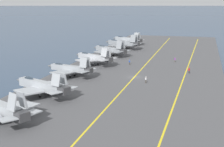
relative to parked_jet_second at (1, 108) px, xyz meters
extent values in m
plane|color=#2D425B|center=(40.70, -16.24, -2.84)|extent=(2000.00, 2000.00, 0.00)
cube|color=#4C4C4F|center=(40.70, -16.24, -2.64)|extent=(219.76, 48.82, 0.40)
cube|color=yellow|center=(40.70, -29.66, -2.43)|extent=(197.76, 4.16, 0.01)
cube|color=yellow|center=(40.70, -16.24, -2.43)|extent=(197.79, 0.36, 0.01)
cube|color=#9EA3A8|center=(0.15, 0.28, 0.02)|extent=(7.06, 11.25, 1.84)
cube|color=#38383A|center=(-3.08, -5.90, 0.02)|extent=(2.76, 2.67, 1.57)
cube|color=#9EA3A8|center=(3.31, -1.81, -0.58)|extent=(6.73, 6.26, 0.28)
cube|color=#9EA3A8|center=(-3.35, -4.33, 2.43)|extent=(1.84, 2.39, 2.94)
cube|color=#9EA3A8|center=(-1.63, -5.23, 2.43)|extent=(1.84, 2.39, 2.94)
cube|color=#9EA3A8|center=(-4.92, -4.41, 0.02)|extent=(3.57, 3.47, 0.20)
cube|color=#9EA3A8|center=(-0.80, -6.55, 0.02)|extent=(3.34, 2.96, 0.20)
cylinder|color=#B2B2B7|center=(0.74, -1.37, -1.67)|extent=(0.16, 0.16, 1.53)
cylinder|color=black|center=(0.74, -1.37, -2.14)|extent=(0.47, 0.63, 0.60)
cube|color=#9EA3A8|center=(16.68, 0.67, 0.08)|extent=(6.65, 12.49, 1.83)
cone|color=#5B5E60|center=(19.56, 7.52, 0.08)|extent=(2.54, 2.90, 1.74)
cube|color=#38383A|center=(13.74, -6.34, 0.08)|extent=(2.75, 2.73, 1.56)
ellipsoid|color=#232D38|center=(18.19, 4.25, 0.95)|extent=(2.14, 3.26, 1.01)
cube|color=#9EA3A8|center=(13.35, 1.60, -0.51)|extent=(7.35, 7.45, 0.28)
cube|color=#9EA3A8|center=(19.69, -1.06, -0.51)|extent=(5.83, 6.24, 0.28)
cube|color=#9EA3A8|center=(13.39, -4.69, 2.33)|extent=(1.71, 2.55, 2.64)
cube|color=#9EA3A8|center=(15.16, -5.44, 2.33)|extent=(1.71, 2.55, 2.64)
cube|color=#9EA3A8|center=(11.80, -4.96, 0.08)|extent=(3.66, 3.55, 0.20)
cube|color=#9EA3A8|center=(16.07, -6.76, 0.08)|extent=(3.27, 2.98, 0.20)
cylinder|color=#B2B2B7|center=(18.53, 5.05, -1.64)|extent=(0.16, 0.16, 1.60)
cylinder|color=black|center=(18.53, 5.05, -2.14)|extent=(0.44, 0.64, 0.60)
cylinder|color=#B2B2B7|center=(15.00, -0.03, -1.64)|extent=(0.16, 0.16, 1.60)
cylinder|color=black|center=(15.00, -0.03, -2.14)|extent=(0.44, 0.64, 0.60)
cylinder|color=#B2B2B7|center=(17.37, -1.02, -1.64)|extent=(0.16, 0.16, 1.60)
cylinder|color=black|center=(17.37, -1.02, -2.14)|extent=(0.44, 0.64, 0.60)
cube|color=#93999E|center=(36.35, 1.72, 0.02)|extent=(4.09, 11.25, 1.57)
cone|color=#5B5E60|center=(37.84, 8.05, 0.02)|extent=(1.94, 2.40, 1.50)
cube|color=#38383A|center=(34.83, -4.75, 0.02)|extent=(2.18, 2.18, 1.34)
ellipsoid|color=#232D38|center=(37.13, 5.03, 0.77)|extent=(1.46, 2.85, 0.87)
cube|color=#93999E|center=(32.95, 2.13, -0.49)|extent=(6.87, 6.69, 0.28)
cube|color=#93999E|center=(39.58, 0.58, -0.49)|extent=(5.30, 4.91, 0.28)
cube|color=#93999E|center=(34.30, -3.39, 2.21)|extent=(1.33, 2.26, 2.77)
cube|color=#93999E|center=(35.91, -3.76, 2.21)|extent=(1.33, 2.26, 2.77)
cube|color=#93999E|center=(32.80, -3.81, 0.02)|extent=(3.41, 3.05, 0.20)
cube|color=#93999E|center=(37.06, -4.81, 0.02)|extent=(2.91, 2.27, 0.20)
cylinder|color=#B2B2B7|center=(37.30, 5.77, -1.60)|extent=(0.16, 0.16, 1.67)
cylinder|color=black|center=(37.30, 5.77, -2.14)|extent=(0.35, 0.63, 0.60)
cylinder|color=#B2B2B7|center=(35.02, 0.87, -1.60)|extent=(0.16, 0.16, 1.67)
cylinder|color=black|center=(35.02, 0.87, -2.14)|extent=(0.35, 0.63, 0.60)
cylinder|color=#B2B2B7|center=(37.16, 0.37, -1.60)|extent=(0.16, 0.16, 1.67)
cylinder|color=black|center=(37.16, 0.37, -2.14)|extent=(0.35, 0.63, 0.60)
cube|color=#A8AAAF|center=(54.62, 0.62, 0.23)|extent=(6.51, 11.46, 1.71)
cone|color=#5B5E60|center=(57.50, 6.86, 0.23)|extent=(2.41, 2.71, 1.62)
cube|color=#38383A|center=(51.68, -5.77, 0.23)|extent=(2.59, 2.56, 1.45)
ellipsoid|color=#232D38|center=(56.13, 3.88, 1.04)|extent=(2.06, 3.01, 0.94)
cube|color=#A8AAAF|center=(51.25, 1.73, -0.33)|extent=(7.38, 7.34, 0.28)
cube|color=#A8AAAF|center=(57.66, -1.23, -0.33)|extent=(6.22, 6.03, 0.28)
cube|color=#A8AAAF|center=(51.40, -4.24, 2.43)|extent=(1.71, 2.39, 2.67)
cube|color=#A8AAAF|center=(53.02, -4.99, 2.43)|extent=(1.71, 2.39, 2.67)
cube|color=#A8AAAF|center=(49.83, -4.39, 0.23)|extent=(3.58, 3.44, 0.20)
cube|color=#A8AAAF|center=(53.92, -6.28, 0.23)|extent=(3.28, 2.88, 0.20)
cylinder|color=#B2B2B7|center=(56.46, 4.61, -1.53)|extent=(0.16, 0.16, 1.81)
cylinder|color=black|center=(56.46, 4.61, -2.14)|extent=(0.45, 0.64, 0.60)
cylinder|color=#B2B2B7|center=(53.04, 0.03, -1.53)|extent=(0.16, 0.16, 1.81)
cylinder|color=black|center=(53.04, 0.03, -2.14)|extent=(0.45, 0.64, 0.60)
cylinder|color=#B2B2B7|center=(55.21, -0.97, -1.53)|extent=(0.16, 0.16, 1.81)
cylinder|color=black|center=(55.21, -0.97, -2.14)|extent=(0.45, 0.64, 0.60)
cube|color=gray|center=(73.67, 0.38, 0.07)|extent=(7.26, 11.78, 1.71)
cone|color=#5B5E60|center=(77.01, 6.76, 0.07)|extent=(2.53, 2.83, 1.63)
cube|color=#38383A|center=(70.26, -6.15, 0.07)|extent=(2.68, 2.69, 1.46)
ellipsoid|color=#232D38|center=(75.42, 3.72, 0.89)|extent=(2.23, 3.11, 0.94)
cube|color=gray|center=(70.38, 1.63, -0.48)|extent=(7.50, 7.51, 0.28)
cube|color=gray|center=(76.58, -1.61, -0.48)|extent=(6.39, 6.45, 0.28)
cube|color=gray|center=(70.08, -4.54, 2.49)|extent=(1.93, 2.52, 3.08)
cube|color=gray|center=(71.68, -5.38, 2.49)|extent=(1.93, 2.52, 3.08)
cube|color=gray|center=(68.49, -4.66, 0.07)|extent=(3.65, 3.57, 0.20)
cube|color=gray|center=(72.49, -6.75, 0.07)|extent=(3.38, 3.08, 0.20)
cylinder|color=#B2B2B7|center=(75.81, 4.46, -1.61)|extent=(0.16, 0.16, 1.65)
cylinder|color=black|center=(75.81, 4.46, -2.14)|extent=(0.47, 0.63, 0.60)
cylinder|color=#B2B2B7|center=(72.03, -0.18, -1.61)|extent=(0.16, 0.16, 1.65)
cylinder|color=black|center=(72.03, -0.18, -2.14)|extent=(0.47, 0.63, 0.60)
cylinder|color=#B2B2B7|center=(74.16, -1.29, -1.61)|extent=(0.16, 0.16, 1.65)
cylinder|color=black|center=(74.16, -1.29, -2.14)|extent=(0.47, 0.63, 0.60)
cube|color=gray|center=(92.56, -0.13, 0.18)|extent=(5.62, 12.61, 1.73)
cone|color=#5B5E60|center=(94.87, 6.89, 0.18)|extent=(2.31, 2.80, 1.64)
cube|color=#38383A|center=(90.20, -7.31, 0.18)|extent=(2.53, 2.58, 1.47)
ellipsoid|color=#232D38|center=(93.77, 3.54, 1.00)|extent=(1.87, 3.23, 0.95)
cube|color=gray|center=(88.82, 0.65, -0.38)|extent=(7.90, 7.78, 0.28)
cube|color=gray|center=(96.03, -1.72, -0.38)|extent=(6.26, 5.92, 0.28)
cube|color=gray|center=(89.76, -5.72, 2.58)|extent=(1.64, 2.58, 3.03)
cube|color=gray|center=(91.49, -6.28, 2.58)|extent=(1.64, 2.58, 3.03)
cube|color=gray|center=(88.21, -6.11, 0.18)|extent=(3.60, 3.44, 0.20)
cube|color=gray|center=(92.51, -7.52, 0.18)|extent=(3.12, 2.78, 0.20)
cylinder|color=#B2B2B7|center=(94.04, 4.36, -1.56)|extent=(0.16, 0.16, 1.75)
cylinder|color=black|center=(94.04, 4.36, -2.14)|extent=(0.40, 0.64, 0.60)
cylinder|color=#B2B2B7|center=(91.01, -0.97, -1.56)|extent=(0.16, 0.16, 1.75)
cylinder|color=black|center=(91.01, -0.97, -2.14)|extent=(0.40, 0.64, 0.60)
cylinder|color=#B2B2B7|center=(93.31, -1.73, -1.56)|extent=(0.16, 0.16, 1.75)
cylinder|color=black|center=(93.31, -1.73, -2.14)|extent=(0.40, 0.64, 0.60)
cube|color=#93999E|center=(109.27, 1.40, -0.14)|extent=(6.70, 12.31, 1.72)
cone|color=#5B5E60|center=(112.25, 8.15, -0.14)|extent=(2.47, 2.86, 1.64)
cube|color=#38383A|center=(106.22, -5.50, -0.14)|extent=(2.65, 2.68, 1.47)
ellipsoid|color=#232D38|center=(110.83, 4.93, 0.68)|extent=(2.11, 3.21, 0.95)
cube|color=#93999E|center=(106.16, 2.31, -0.70)|extent=(7.08, 7.22, 0.28)
cube|color=#93999E|center=(112.04, -0.29, -0.70)|extent=(5.57, 6.21, 0.28)
cube|color=#93999E|center=(105.95, -3.88, 2.07)|extent=(1.74, 2.54, 2.67)
cube|color=#93999E|center=(107.60, -4.61, 2.07)|extent=(1.74, 2.54, 2.67)
cube|color=#93999E|center=(104.36, -4.11, -0.14)|extent=(3.66, 3.55, 0.20)
cube|color=#93999E|center=(108.50, -5.94, -0.14)|extent=(3.29, 3.00, 0.20)
cylinder|color=#B2B2B7|center=(111.17, 5.72, -1.72)|extent=(0.16, 0.16, 1.43)
cylinder|color=black|center=(111.17, 5.72, -2.14)|extent=(0.44, 0.64, 0.60)
cylinder|color=#B2B2B7|center=(107.65, 0.72, -1.72)|extent=(0.16, 0.16, 1.43)
cylinder|color=black|center=(107.65, 0.72, -2.14)|extent=(0.44, 0.64, 0.60)
cylinder|color=#B2B2B7|center=(109.85, -0.26, -1.72)|extent=(0.16, 0.16, 1.43)
cylinder|color=black|center=(109.85, -0.26, -2.14)|extent=(0.44, 0.64, 0.60)
cylinder|color=#383328|center=(34.57, -20.50, -2.00)|extent=(0.24, 0.24, 0.88)
cube|color=white|center=(34.57, -20.50, -1.27)|extent=(0.43, 0.34, 0.56)
sphere|color=#9E7051|center=(34.57, -20.50, -0.86)|extent=(0.22, 0.22, 0.22)
sphere|color=white|center=(34.57, -20.50, -0.80)|extent=(0.24, 0.24, 0.24)
cylinder|color=#4C473D|center=(66.48, -25.27, -2.02)|extent=(0.24, 0.24, 0.83)
cube|color=purple|center=(66.48, -25.27, -1.32)|extent=(0.36, 0.44, 0.59)
sphere|color=beige|center=(66.48, -25.27, -0.89)|extent=(0.22, 0.22, 0.22)
sphere|color=purple|center=(66.48, -25.27, -0.83)|extent=(0.24, 0.24, 0.24)
cylinder|color=#232328|center=(49.68, -30.82, -2.03)|extent=(0.24, 0.24, 0.82)
cube|color=red|center=(49.68, -30.82, -1.31)|extent=(0.43, 0.46, 0.62)
sphere|color=tan|center=(49.68, -30.82, -0.87)|extent=(0.22, 0.22, 0.22)
sphere|color=red|center=(49.68, -30.82, -0.81)|extent=(0.24, 0.24, 0.24)
cylinder|color=#383328|center=(58.15, -11.06, -2.01)|extent=(0.24, 0.24, 0.85)
cube|color=#284CB2|center=(58.15, -11.06, -1.30)|extent=(0.46, 0.45, 0.58)
sphere|color=beige|center=(58.15, -11.06, -0.88)|extent=(0.22, 0.22, 0.22)
sphere|color=#284CB2|center=(58.15, -11.06, -0.82)|extent=(0.24, 0.24, 0.24)
camera|label=1|loc=(-51.54, -34.40, 19.26)|focal=55.00mm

